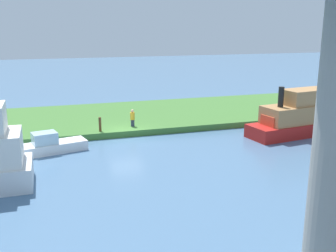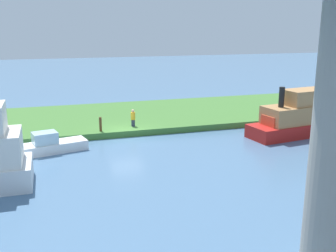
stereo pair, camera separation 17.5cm
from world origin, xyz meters
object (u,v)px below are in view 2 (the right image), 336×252
at_px(mooring_post, 100,124).
at_px(skiff_small, 298,117).
at_px(motorboat_red, 52,145).
at_px(person_on_bank, 133,118).

relative_size(mooring_post, skiff_small, 0.14).
bearing_deg(mooring_post, motorboat_red, 35.76).
height_order(person_on_bank, skiff_small, skiff_small).
distance_m(mooring_post, skiff_small, 15.40).
height_order(person_on_bank, mooring_post, person_on_bank).
bearing_deg(person_on_bank, skiff_small, 159.29).
xyz_separation_m(person_on_bank, mooring_post, (2.72, 0.77, -0.15)).
bearing_deg(person_on_bank, mooring_post, 15.86).
bearing_deg(mooring_post, skiff_small, 165.56).
bearing_deg(motorboat_red, mooring_post, -144.24).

